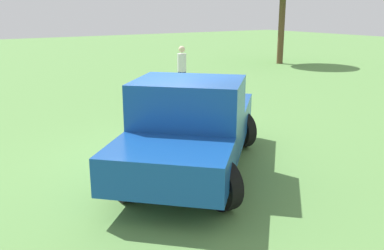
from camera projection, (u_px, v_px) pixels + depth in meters
name	position (u px, v px, depth m)	size (l,w,h in m)	color
ground_plane	(164.00, 161.00, 8.95)	(80.00, 80.00, 0.00)	#5B8C47
pickup_truck	(191.00, 124.00, 8.11)	(4.92, 4.90, 1.83)	black
person_bystander	(182.00, 67.00, 15.48)	(0.40, 0.40, 1.76)	navy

